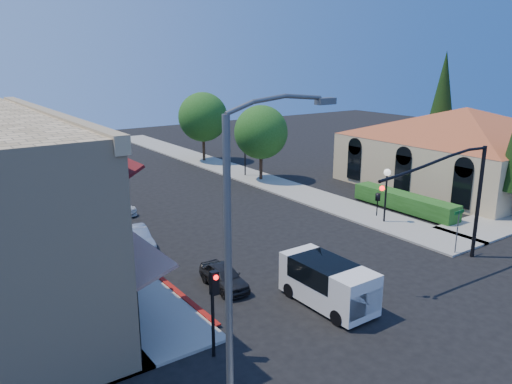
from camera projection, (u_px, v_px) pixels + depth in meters
ground at (395, 310)px, 21.07m from camera, size 120.00×120.00×0.00m
sidewalk_left at (33, 198)px, 37.50m from camera, size 3.50×50.00×0.12m
sidewalk_right at (230, 169)px, 47.23m from camera, size 3.50×50.00×0.12m
curb_red_strip at (164, 283)px, 23.55m from camera, size 0.25×10.00×0.06m
mission_building at (464, 139)px, 41.40m from camera, size 30.12×30.12×6.40m
hedge at (404, 211)px, 34.68m from camera, size 1.40×8.00×1.10m
conifer_far at (442, 99)px, 49.19m from camera, size 3.20×3.20×11.00m
street_tree_a at (261, 132)px, 42.23m from camera, size 4.56×4.56×6.48m
street_tree_b at (203, 117)px, 50.04m from camera, size 4.94×4.94×7.02m
signal_mast_arm at (456, 189)px, 24.44m from camera, size 8.01×0.39×6.00m
secondary_signal at (214, 298)px, 17.13m from camera, size 0.28×0.42×3.32m
cobra_streetlight at (240, 257)px, 13.03m from camera, size 3.60×0.25×9.31m
street_name_sign at (458, 225)px, 26.53m from camera, size 0.80×0.06×2.50m
lamppost_left_near at (128, 235)px, 21.94m from camera, size 0.44×0.44×3.57m
lamppost_left_far at (49, 176)px, 33.00m from camera, size 0.44×0.44×3.57m
lamppost_right_near at (387, 182)px, 31.40m from camera, size 0.44×0.44×3.57m
lamppost_right_far at (245, 146)px, 44.03m from camera, size 0.44×0.44×3.57m
white_van at (329, 281)px, 21.18m from camera, size 1.96×4.38×1.93m
parked_car_a at (224, 276)px, 22.99m from camera, size 1.48×3.27×1.09m
parked_car_b at (136, 238)px, 27.73m from camera, size 1.65×3.73×1.19m
parked_car_c at (116, 206)px, 34.05m from camera, size 1.92×3.80×1.06m
parked_car_d at (71, 189)px, 37.98m from camera, size 2.08×4.45×1.23m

